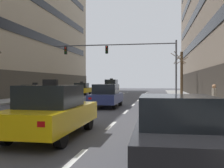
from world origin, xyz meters
TOP-DOWN VIEW (x-y plane):
  - ground_plane at (0.00, 0.00)m, footprint 120.00×120.00m
  - sidewalk_right at (8.34, 0.00)m, footprint 3.10×80.00m
  - lane_stripe_l1_s4 at (-3.39, 2.00)m, footprint 0.16×2.00m
  - lane_stripe_l1_s5 at (-3.39, 7.00)m, footprint 0.16×2.00m
  - lane_stripe_l1_s6 at (-3.39, 12.00)m, footprint 0.16×2.00m
  - lane_stripe_l1_s7 at (-3.39, 17.00)m, footprint 0.16×2.00m
  - lane_stripe_l1_s8 at (-3.39, 22.00)m, footprint 0.16×2.00m
  - lane_stripe_l1_s9 at (-3.39, 27.00)m, footprint 0.16×2.00m
  - lane_stripe_l1_s10 at (-3.39, 32.00)m, footprint 0.16×2.00m
  - lane_stripe_l2_s3 at (0.00, -3.00)m, footprint 0.16×2.00m
  - lane_stripe_l2_s4 at (0.00, 2.00)m, footprint 0.16×2.00m
  - lane_stripe_l2_s5 at (0.00, 7.00)m, footprint 0.16×2.00m
  - lane_stripe_l2_s6 at (0.00, 12.00)m, footprint 0.16×2.00m
  - lane_stripe_l2_s7 at (0.00, 17.00)m, footprint 0.16×2.00m
  - lane_stripe_l2_s8 at (0.00, 22.00)m, footprint 0.16×2.00m
  - lane_stripe_l2_s9 at (0.00, 27.00)m, footprint 0.16×2.00m
  - lane_stripe_l2_s10 at (0.00, 32.00)m, footprint 0.16×2.00m
  - lane_stripe_l3_s2 at (3.39, -8.00)m, footprint 0.16×2.00m
  - lane_stripe_l3_s3 at (3.39, -3.00)m, footprint 0.16×2.00m
  - lane_stripe_l3_s4 at (3.39, 2.00)m, footprint 0.16×2.00m
  - lane_stripe_l3_s5 at (3.39, 7.00)m, footprint 0.16×2.00m
  - lane_stripe_l3_s6 at (3.39, 12.00)m, footprint 0.16×2.00m
  - lane_stripe_l3_s7 at (3.39, 17.00)m, footprint 0.16×2.00m
  - lane_stripe_l3_s8 at (3.39, 22.00)m, footprint 0.16×2.00m
  - lane_stripe_l3_s9 at (3.39, 27.00)m, footprint 0.16×2.00m
  - lane_stripe_l3_s10 at (3.39, 32.00)m, footprint 0.16×2.00m
  - taxi_driving_0 at (-5.24, 21.56)m, footprint 1.99×4.54m
  - car_driving_1 at (1.65, 4.68)m, footprint 1.88×4.48m
  - taxi_driving_2 at (-1.83, 26.15)m, footprint 1.95×4.55m
  - taxi_driving_3 at (1.84, -5.59)m, footprint 1.97×4.67m
  - taxi_driving_4 at (-5.15, 7.35)m, footprint 1.92×4.32m
  - car_parked_0 at (5.74, -8.05)m, footprint 1.85×4.21m
  - traffic_signal_0 at (2.18, 13.83)m, footprint 13.41×0.35m
  - street_tree_1 at (8.01, 17.24)m, footprint 2.04×2.17m
  - pedestrian_0 at (8.28, 0.67)m, footprint 0.29×0.51m

SIDE VIEW (x-z plane):
  - ground_plane at x=0.00m, z-range 0.00..0.00m
  - lane_stripe_l1_s4 at x=-3.39m, z-range 0.00..0.01m
  - lane_stripe_l1_s5 at x=-3.39m, z-range 0.00..0.01m
  - lane_stripe_l1_s6 at x=-3.39m, z-range 0.00..0.01m
  - lane_stripe_l1_s7 at x=-3.39m, z-range 0.00..0.01m
  - lane_stripe_l1_s8 at x=-3.39m, z-range 0.00..0.01m
  - lane_stripe_l1_s9 at x=-3.39m, z-range 0.00..0.01m
  - lane_stripe_l1_s10 at x=-3.39m, z-range 0.00..0.01m
  - lane_stripe_l2_s3 at x=0.00m, z-range 0.00..0.01m
  - lane_stripe_l2_s4 at x=0.00m, z-range 0.00..0.01m
  - lane_stripe_l2_s5 at x=0.00m, z-range 0.00..0.01m
  - lane_stripe_l2_s6 at x=0.00m, z-range 0.00..0.01m
  - lane_stripe_l2_s7 at x=0.00m, z-range 0.00..0.01m
  - lane_stripe_l2_s8 at x=0.00m, z-range 0.00..0.01m
  - lane_stripe_l2_s9 at x=0.00m, z-range 0.00..0.01m
  - lane_stripe_l2_s10 at x=0.00m, z-range 0.00..0.01m
  - lane_stripe_l3_s2 at x=3.39m, z-range 0.00..0.01m
  - lane_stripe_l3_s3 at x=3.39m, z-range 0.00..0.01m
  - lane_stripe_l3_s4 at x=3.39m, z-range 0.00..0.01m
  - lane_stripe_l3_s5 at x=3.39m, z-range 0.00..0.01m
  - lane_stripe_l3_s6 at x=3.39m, z-range 0.00..0.01m
  - lane_stripe_l3_s7 at x=3.39m, z-range 0.00..0.01m
  - lane_stripe_l3_s8 at x=3.39m, z-range 0.00..0.01m
  - lane_stripe_l3_s9 at x=3.39m, z-range 0.00..0.01m
  - lane_stripe_l3_s10 at x=3.39m, z-range 0.00..0.01m
  - sidewalk_right at x=8.34m, z-range 0.00..0.14m
  - car_parked_0 at x=5.74m, z-range -0.01..1.55m
  - taxi_driving_4 at x=-5.15m, z-range -0.10..1.67m
  - car_driving_1 at x=1.65m, z-range -0.01..1.67m
  - taxi_driving_0 at x=-5.24m, z-range -0.10..1.77m
  - taxi_driving_3 at x=1.84m, z-range -0.11..1.83m
  - pedestrian_0 at x=8.28m, z-range 0.26..1.84m
  - taxi_driving_2 at x=-1.83m, z-range -0.10..2.28m
  - street_tree_1 at x=8.01m, z-range 0.23..5.48m
  - traffic_signal_0 at x=2.18m, z-range 1.70..7.73m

